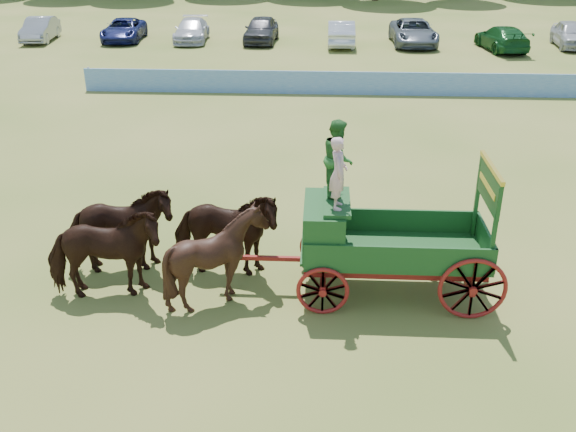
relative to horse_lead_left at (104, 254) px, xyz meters
The scene contains 8 objects.
ground 7.56m from the horse_lead_left, ahead, with size 160.00×160.00×0.00m, color olive.
horse_lead_left is the anchor object (origin of this frame).
horse_lead_right 1.10m from the horse_lead_left, 90.00° to the left, with size 1.12×2.47×2.08m, color black.
horse_wheel_left 2.40m from the horse_lead_left, ahead, with size 1.69×1.90×2.09m, color black.
horse_wheel_right 2.64m from the horse_lead_left, 24.62° to the left, with size 1.12×2.47×2.08m, color black.
farm_dray 5.42m from the horse_lead_left, ahead, with size 6.00×2.00×3.77m.
sponsor_banner 18.62m from the horse_lead_left, 69.67° to the left, with size 26.00×0.08×1.05m, color #2168B5.
parked_cars 31.04m from the horse_lead_left, 73.97° to the left, with size 55.20×7.17×1.64m.
Camera 1 is at (-2.96, -11.02, 7.51)m, focal length 40.00 mm.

